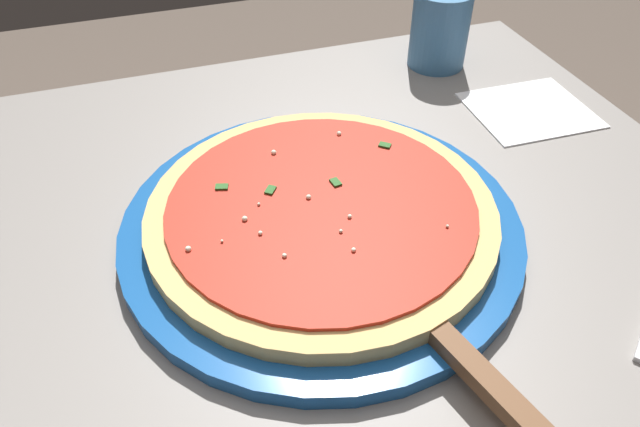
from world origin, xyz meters
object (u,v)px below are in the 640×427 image
object	(u,v)px
cup_tall_drink	(440,29)
pizza_server	(444,341)
pizza	(320,209)
serving_plate	(320,223)
napkin_loose_left	(529,110)

from	to	relation	value
cup_tall_drink	pizza_server	bearing A→B (deg)	-116.41
pizza	serving_plate	bearing A→B (deg)	-49.31
serving_plate	pizza_server	xyz separation A→B (m)	(0.04, -0.17, 0.01)
pizza_server	cup_tall_drink	size ratio (longest dim) A/B	2.23
pizza_server	cup_tall_drink	world-z (taller)	cup_tall_drink
serving_plate	cup_tall_drink	world-z (taller)	cup_tall_drink
serving_plate	napkin_loose_left	bearing A→B (deg)	21.01
cup_tall_drink	pizza	bearing A→B (deg)	-134.03
pizza	pizza_server	distance (m)	0.17
serving_plate	cup_tall_drink	xyz separation A→B (m)	(0.26, 0.27, 0.04)
pizza	cup_tall_drink	size ratio (longest dim) A/B	3.21
cup_tall_drink	napkin_loose_left	world-z (taller)	cup_tall_drink
pizza_server	napkin_loose_left	distance (m)	0.39
serving_plate	napkin_loose_left	world-z (taller)	serving_plate
serving_plate	pizza_server	size ratio (longest dim) A/B	1.67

